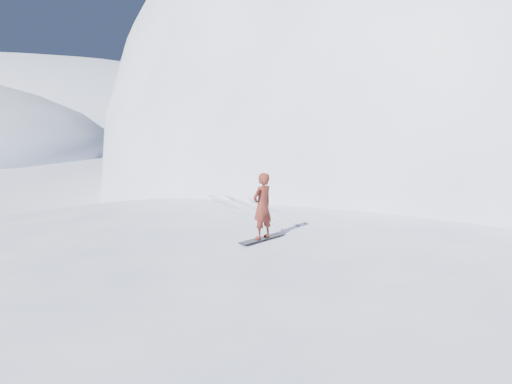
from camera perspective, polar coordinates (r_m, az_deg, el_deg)
ground at (r=13.05m, az=3.97°, el=-16.90°), size 400.00×400.00×0.00m
near_ridge at (r=15.95m, az=4.97°, el=-11.91°), size 36.00×28.00×4.80m
summit_peak at (r=45.23m, az=23.76°, el=1.18°), size 60.00×56.00×56.00m
peak_shoulder at (r=34.37m, az=12.41°, el=-0.58°), size 28.00×24.00×18.00m
far_ridge_c at (r=127.08m, az=-26.76°, el=5.69°), size 140.00×90.00×36.00m
wind_bumps at (r=14.84m, az=-0.15°, el=-13.53°), size 16.00×14.40×1.00m
snowboard at (r=13.24m, az=0.73°, el=-5.34°), size 1.38×1.12×0.03m
snowboarder at (r=13.04m, az=0.73°, el=-1.60°), size 0.76×0.71×1.74m
board_tracks at (r=17.31m, az=-0.79°, el=-1.83°), size 2.67×5.91×0.04m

